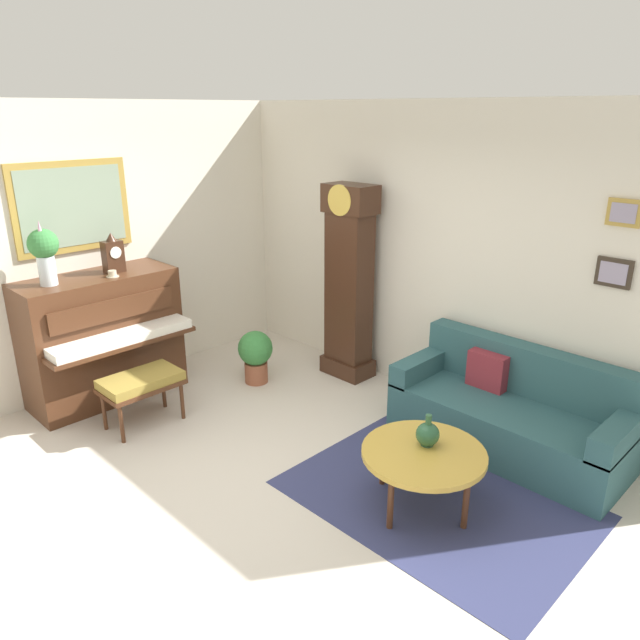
% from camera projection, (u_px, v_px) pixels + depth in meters
% --- Properties ---
extents(ground_plane, '(6.40, 6.00, 0.10)m').
position_uv_depth(ground_plane, '(249.00, 498.00, 4.47)').
color(ground_plane, beige).
extents(wall_left, '(0.13, 4.90, 2.80)m').
position_uv_depth(wall_left, '(73.00, 252.00, 5.70)').
color(wall_left, silver).
rests_on(wall_left, ground_plane).
extents(wall_back, '(5.30, 0.13, 2.80)m').
position_uv_depth(wall_back, '(443.00, 257.00, 5.58)').
color(wall_back, silver).
rests_on(wall_back, ground_plane).
extents(area_rug, '(2.10, 1.50, 0.01)m').
position_uv_depth(area_rug, '(436.00, 499.00, 4.37)').
color(area_rug, navy).
rests_on(area_rug, ground_plane).
extents(piano, '(0.87, 1.44, 1.24)m').
position_uv_depth(piano, '(103.00, 337.00, 5.74)').
color(piano, '#4C2B19').
rests_on(piano, ground_plane).
extents(piano_bench, '(0.42, 0.70, 0.48)m').
position_uv_depth(piano_bench, '(141.00, 383.00, 5.29)').
color(piano_bench, '#4C2B19').
rests_on(piano_bench, ground_plane).
extents(grandfather_clock, '(0.52, 0.34, 2.03)m').
position_uv_depth(grandfather_clock, '(349.00, 288.00, 6.13)').
color(grandfather_clock, '#3D2316').
rests_on(grandfather_clock, ground_plane).
extents(couch, '(1.90, 0.80, 0.84)m').
position_uv_depth(couch, '(511.00, 413.00, 4.96)').
color(couch, '#2D565B').
rests_on(couch, ground_plane).
extents(coffee_table, '(0.88, 0.88, 0.45)m').
position_uv_depth(coffee_table, '(424.00, 455.00, 4.18)').
color(coffee_table, gold).
rests_on(coffee_table, ground_plane).
extents(mantel_clock, '(0.13, 0.18, 0.38)m').
position_uv_depth(mantel_clock, '(113.00, 254.00, 5.61)').
color(mantel_clock, '#3D2316').
rests_on(mantel_clock, piano).
extents(flower_vase, '(0.26, 0.26, 0.58)m').
position_uv_depth(flower_vase, '(44.00, 250.00, 5.14)').
color(flower_vase, silver).
rests_on(flower_vase, piano).
extents(teacup, '(0.12, 0.12, 0.06)m').
position_uv_depth(teacup, '(112.00, 274.00, 5.50)').
color(teacup, beige).
rests_on(teacup, piano).
extents(green_jug, '(0.17, 0.17, 0.24)m').
position_uv_depth(green_jug, '(428.00, 434.00, 4.21)').
color(green_jug, '#234C33').
rests_on(green_jug, coffee_table).
extents(potted_plant, '(0.36, 0.36, 0.56)m').
position_uv_depth(potted_plant, '(255.00, 353.00, 6.15)').
color(potted_plant, '#935138').
rests_on(potted_plant, ground_plane).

